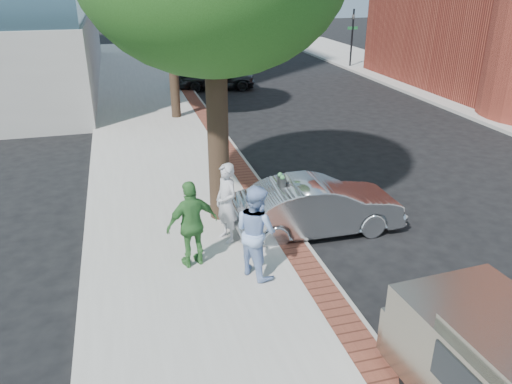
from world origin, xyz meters
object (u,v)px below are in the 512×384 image
object	(u,v)px
person_green	(192,224)
sedan_silver	(318,206)
person_gray	(227,203)
parking_meter	(281,190)
bg_car	(216,76)
person_officer	(256,231)

from	to	relation	value
person_green	sedan_silver	xyz separation A→B (m)	(3.22, 0.95, -0.43)
person_gray	parking_meter	bearing A→B (deg)	76.32
parking_meter	person_gray	bearing A→B (deg)	-174.38
person_gray	person_green	world-z (taller)	person_green
person_green	sedan_silver	bearing A→B (deg)	-178.07
person_gray	sedan_silver	size ratio (longest dim) A/B	0.46
person_green	person_gray	bearing A→B (deg)	-150.98
person_green	bg_car	bearing A→B (deg)	-117.20
parking_meter	person_officer	bearing A→B (deg)	-122.50
person_gray	person_green	xyz separation A→B (m)	(-0.92, -0.88, 0.02)
person_gray	person_officer	distance (m)	1.59
person_gray	person_officer	world-z (taller)	person_officer
parking_meter	person_gray	size ratio (longest dim) A/B	0.78
person_green	sedan_silver	size ratio (longest dim) A/B	0.46
parking_meter	sedan_silver	world-z (taller)	parking_meter
person_officer	bg_car	distance (m)	18.89
parking_meter	person_green	xyz separation A→B (m)	(-2.28, -1.01, -0.09)
person_gray	bg_car	bearing A→B (deg)	150.39
person_officer	bg_car	bearing A→B (deg)	-35.46
person_green	bg_car	world-z (taller)	person_green
bg_car	person_green	bearing A→B (deg)	174.89
person_green	sedan_silver	distance (m)	3.39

